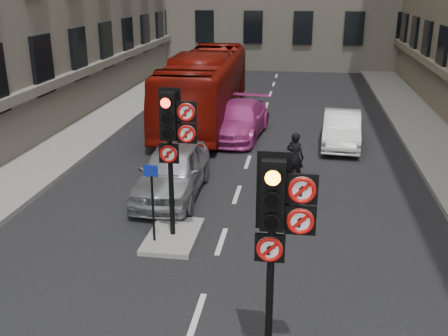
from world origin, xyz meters
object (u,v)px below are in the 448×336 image
(signal_near, at_px, (278,218))
(motorcycle, at_px, (295,192))
(car_white, at_px, (342,129))
(info_sign, at_px, (152,192))
(bus_red, at_px, (205,87))
(signal_far, at_px, (173,132))
(car_silver, at_px, (173,171))
(car_pink, at_px, (239,120))
(motorcyclist, at_px, (295,157))

(signal_near, height_order, motorcycle, signal_near)
(car_white, bearing_deg, info_sign, -115.06)
(signal_near, xyz_separation_m, bus_red, (-4.01, 15.59, -1.06))
(signal_far, relative_size, car_white, 0.92)
(signal_far, distance_m, motorcycle, 4.16)
(car_white, bearing_deg, bus_red, 155.84)
(car_silver, distance_m, car_white, 7.77)
(signal_near, height_order, car_silver, signal_near)
(motorcycle, bearing_deg, signal_near, -100.64)
(car_silver, relative_size, info_sign, 2.26)
(car_pink, height_order, motorcycle, car_pink)
(motorcyclist, relative_size, info_sign, 0.83)
(car_white, relative_size, bus_red, 0.36)
(car_silver, xyz_separation_m, bus_red, (-0.67, 8.86, 0.79))
(car_white, height_order, motorcycle, car_white)
(signal_near, distance_m, signal_far, 4.77)
(bus_red, bearing_deg, signal_near, -76.51)
(motorcycle, bearing_deg, car_white, 67.08)
(car_white, distance_m, info_sign, 10.20)
(car_silver, xyz_separation_m, car_white, (5.17, 5.80, -0.09))
(motorcyclist, bearing_deg, car_white, -88.15)
(signal_near, relative_size, car_pink, 0.76)
(signal_far, distance_m, info_sign, 1.48)
(bus_red, bearing_deg, car_pink, -53.94)
(bus_red, height_order, info_sign, bus_red)
(signal_far, bearing_deg, motorcyclist, 58.02)
(car_white, relative_size, motorcyclist, 2.46)
(car_silver, bearing_deg, motorcyclist, 24.81)
(signal_near, height_order, info_sign, signal_near)
(signal_far, distance_m, car_white, 9.83)
(car_pink, relative_size, motorcycle, 2.74)
(car_silver, height_order, motorcyclist, motorcyclist)
(car_pink, height_order, info_sign, info_sign)
(car_pink, xyz_separation_m, motorcycle, (2.40, -7.02, -0.17))
(car_pink, xyz_separation_m, motorcyclist, (2.34, -4.78, 0.11))
(car_silver, xyz_separation_m, motorcyclist, (3.50, 1.67, 0.06))
(signal_near, relative_size, signal_far, 1.00)
(motorcycle, bearing_deg, info_sign, -150.29)
(car_silver, distance_m, info_sign, 3.22)
(car_white, relative_size, motorcycle, 2.26)
(car_white, xyz_separation_m, motorcycle, (-1.62, -6.37, -0.12))
(car_white, bearing_deg, signal_near, -94.81)
(signal_far, bearing_deg, signal_near, -56.98)
(motorcycle, xyz_separation_m, motorcyclist, (-0.06, 2.24, 0.27))
(car_pink, relative_size, bus_red, 0.43)
(motorcycle, relative_size, info_sign, 0.90)
(bus_red, distance_m, info_sign, 12.04)
(signal_near, bearing_deg, car_white, 81.71)
(car_white, xyz_separation_m, info_sign, (-4.86, -8.94, 0.71))
(motorcycle, distance_m, info_sign, 4.22)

